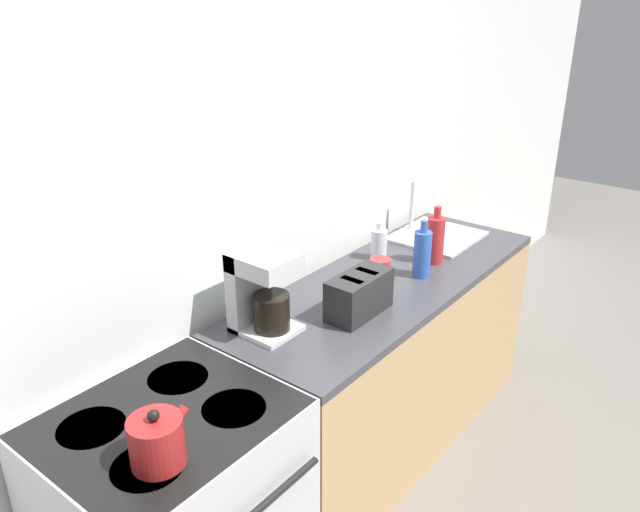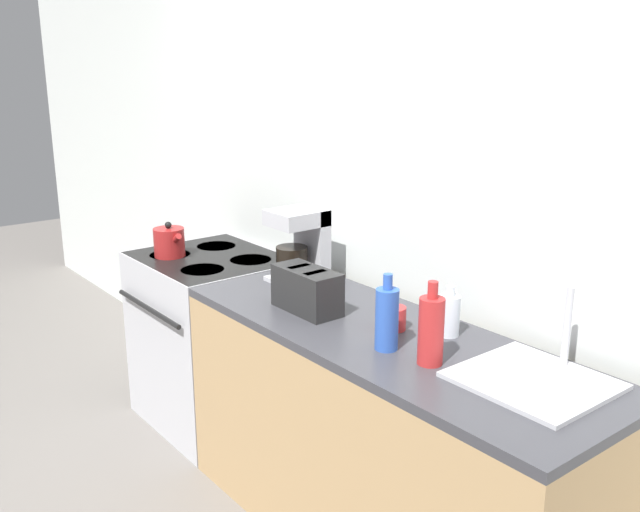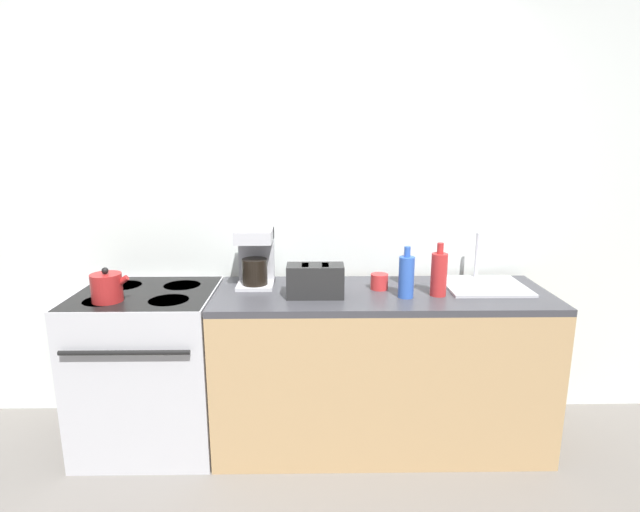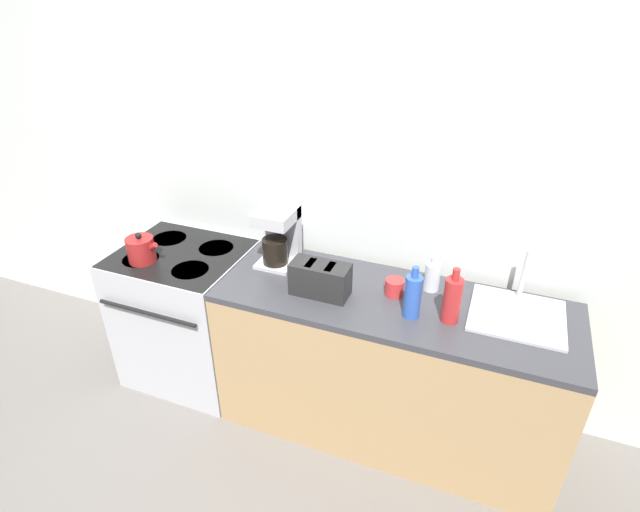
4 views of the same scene
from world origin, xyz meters
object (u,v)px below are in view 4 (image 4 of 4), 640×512
object	(u,v)px
toaster	(320,279)
coffee_maker	(279,234)
bottle_clear	(432,276)
cup_red	(394,287)
bottle_blue	(413,296)
stove	(189,313)
kettle	(141,249)
bottle_red	(452,299)

from	to	relation	value
toaster	coffee_maker	size ratio (longest dim) A/B	0.91
bottle_clear	cup_red	size ratio (longest dim) A/B	1.95
bottle_clear	bottle_blue	size ratio (longest dim) A/B	0.69
coffee_maker	stove	bearing A→B (deg)	-167.09
stove	kettle	xyz separation A→B (m)	(-0.14, -0.15, 0.51)
bottle_red	cup_red	size ratio (longest dim) A/B	2.97
toaster	cup_red	xyz separation A→B (m)	(0.36, 0.13, -0.04)
bottle_clear	kettle	bearing A→B (deg)	-168.97
stove	cup_red	bearing A→B (deg)	1.88
bottle_red	cup_red	distance (m)	0.33
kettle	toaster	world-z (taller)	kettle
toaster	bottle_blue	size ratio (longest dim) A/B	1.10
bottle_red	coffee_maker	bearing A→B (deg)	167.92
bottle_blue	bottle_red	bearing A→B (deg)	9.37
bottle_red	bottle_blue	bearing A→B (deg)	-170.63
bottle_red	cup_red	bearing A→B (deg)	158.29
toaster	bottle_red	size ratio (longest dim) A/B	1.05
stove	bottle_clear	distance (m)	1.55
kettle	cup_red	xyz separation A→B (m)	(1.42, 0.19, -0.03)
bottle_red	bottle_clear	bearing A→B (deg)	118.98
toaster	bottle_red	xyz separation A→B (m)	(0.65, 0.01, 0.03)
toaster	bottle_blue	xyz separation A→B (m)	(0.47, -0.02, 0.03)
kettle	bottle_clear	distance (m)	1.61
toaster	bottle_red	world-z (taller)	bottle_red
toaster	bottle_clear	size ratio (longest dim) A/B	1.59
bottle_clear	cup_red	bearing A→B (deg)	-145.08
toaster	stove	bearing A→B (deg)	174.56
toaster	kettle	bearing A→B (deg)	-176.66
kettle	bottle_blue	bearing A→B (deg)	1.66
kettle	toaster	xyz separation A→B (m)	(1.06, 0.06, 0.01)
kettle	bottle_blue	xyz separation A→B (m)	(1.54, 0.04, 0.04)
kettle	cup_red	size ratio (longest dim) A/B	2.03
kettle	coffee_maker	xyz separation A→B (m)	(0.73, 0.29, 0.10)
stove	bottle_red	bearing A→B (deg)	-2.77
kettle	toaster	size ratio (longest dim) A/B	0.65
bottle_clear	bottle_red	xyz separation A→B (m)	(0.13, -0.24, 0.04)
toaster	cup_red	bearing A→B (deg)	20.15
bottle_clear	cup_red	distance (m)	0.21
coffee_maker	bottle_clear	world-z (taller)	coffee_maker
coffee_maker	cup_red	size ratio (longest dim) A/B	3.41
kettle	bottle_clear	xyz separation A→B (m)	(1.59, 0.31, 0.00)
coffee_maker	bottle_blue	bearing A→B (deg)	-16.55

